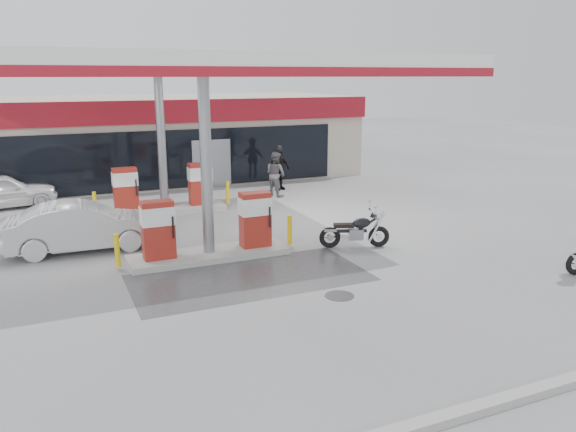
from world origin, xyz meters
The scene contains 13 objects.
ground centered at (0.00, 0.00, 0.00)m, with size 90.00×90.00×0.00m, color gray.
wet_patch centered at (0.50, 0.00, 0.00)m, with size 6.00×3.00×0.00m, color #4C4C4F.
drain_cover centered at (2.00, -2.00, 0.00)m, with size 0.70×0.70×0.01m, color #38383A.
store_building centered at (0.01, 15.94, 2.01)m, with size 22.00×8.22×4.00m.
canopy centered at (0.00, 5.00, 5.27)m, with size 16.00×10.02×5.51m.
pump_island_near centered at (0.00, 2.00, 0.71)m, with size 5.14×1.30×1.78m.
pump_island_far centered at (0.00, 8.00, 0.71)m, with size 5.14×1.30×1.78m.
parked_motorcycle centered at (4.31, 1.19, 0.49)m, with size 2.06×1.09×1.10m.
sedan_white centered at (-5.64, 11.20, 0.68)m, with size 1.60×3.99×1.36m, color white.
attendant centered at (4.96, 9.00, 0.95)m, with size 0.93×0.72×1.91m, color #5A5A5F.
hatchback_silver centered at (-3.18, 4.20, 0.72)m, with size 1.53×4.38×1.44m, color #B4B7BC.
parked_car_right centered at (5.20, 14.00, 0.64)m, with size 2.12×4.59×1.28m, color #171649.
biker_walking centered at (5.62, 10.20, 0.94)m, with size 1.11×0.46×1.89m, color black.
Camera 1 is at (-4.09, -12.78, 5.04)m, focal length 35.00 mm.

